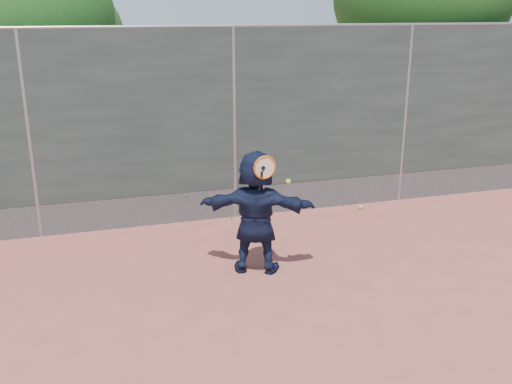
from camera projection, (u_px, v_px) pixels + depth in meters
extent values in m
plane|color=#9E4C42|center=(317.00, 324.00, 6.14)|extent=(80.00, 80.00, 0.00)
imported|color=#131A35|center=(256.00, 212.00, 7.19)|extent=(1.55, 0.99, 1.60)
sphere|color=#AED830|center=(361.00, 207.00, 9.68)|extent=(0.07, 0.07, 0.07)
cube|color=#38423D|center=(234.00, 110.00, 8.80)|extent=(20.00, 0.04, 2.50)
cube|color=slate|center=(235.00, 202.00, 9.26)|extent=(20.00, 0.03, 0.50)
cylinder|color=gray|center=(233.00, 26.00, 8.42)|extent=(20.00, 0.05, 0.05)
cylinder|color=gray|center=(29.00, 138.00, 8.06)|extent=(0.06, 0.06, 3.00)
cylinder|color=gray|center=(234.00, 126.00, 8.88)|extent=(0.06, 0.06, 3.00)
cylinder|color=gray|center=(405.00, 116.00, 9.69)|extent=(0.06, 0.06, 3.00)
torus|color=#D35A13|center=(265.00, 167.00, 6.82)|extent=(0.29, 0.06, 0.29)
cylinder|color=beige|center=(265.00, 167.00, 6.82)|extent=(0.25, 0.04, 0.25)
cylinder|color=black|center=(260.00, 183.00, 6.89)|extent=(0.05, 0.13, 0.33)
sphere|color=#AED830|center=(288.00, 182.00, 7.01)|extent=(0.07, 0.07, 0.07)
cylinder|color=#382314|center=(413.00, 104.00, 12.17)|extent=(0.28, 0.28, 2.60)
sphere|color=#23561C|center=(446.00, 9.00, 11.95)|extent=(2.52, 2.52, 2.52)
cylinder|color=#382314|center=(44.00, 126.00, 10.92)|extent=(0.28, 0.28, 2.20)
sphere|color=#23561C|center=(32.00, 21.00, 10.33)|extent=(3.00, 3.00, 3.00)
sphere|color=#23561C|center=(68.00, 37.00, 10.77)|extent=(2.10, 2.10, 2.10)
cone|color=#387226|center=(252.00, 210.00, 9.26)|extent=(0.03, 0.03, 0.26)
cone|color=#387226|center=(269.00, 206.00, 9.35)|extent=(0.03, 0.03, 0.30)
cone|color=#387226|center=(232.00, 213.00, 9.15)|extent=(0.03, 0.03, 0.22)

